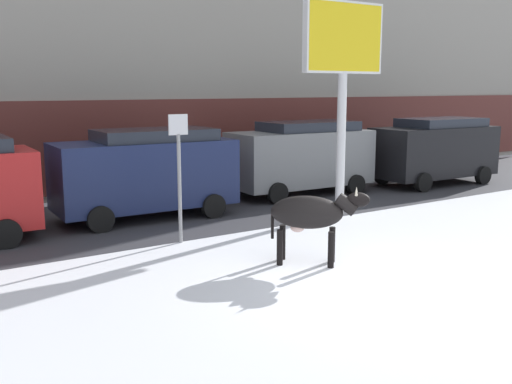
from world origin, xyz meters
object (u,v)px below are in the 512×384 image
object	(u,v)px
car_navy_van	(146,171)
car_black_van	(435,149)
car_grey_van	(301,156)
street_sign	(179,168)
billboard	(344,51)
cow_black	(310,214)

from	to	relation	value
car_navy_van	car_black_van	distance (m)	10.63
car_grey_van	street_sign	distance (m)	6.71
billboard	car_grey_van	size ratio (longest dim) A/B	1.19
car_grey_van	car_black_van	distance (m)	5.24
billboard	car_black_van	xyz separation A→B (m)	(6.07, 1.92, -3.07)
car_black_van	street_sign	world-z (taller)	street_sign
cow_black	car_navy_van	world-z (taller)	car_navy_van
billboard	car_black_van	size ratio (longest dim) A/B	1.19
cow_black	car_navy_van	size ratio (longest dim) A/B	0.36
cow_black	billboard	size ratio (longest dim) A/B	0.30
car_black_van	cow_black	bearing A→B (deg)	-152.24
car_black_van	street_sign	bearing A→B (deg)	-168.43
billboard	car_navy_van	world-z (taller)	billboard
street_sign	cow_black	bearing A→B (deg)	-63.31
cow_black	car_navy_van	distance (m)	5.66
street_sign	billboard	bearing A→B (deg)	3.85
billboard	street_sign	size ratio (longest dim) A/B	1.97
car_grey_van	street_sign	xyz separation A→B (m)	(-5.85, -3.25, 0.43)
car_grey_van	street_sign	size ratio (longest dim) A/B	1.65
car_navy_van	street_sign	size ratio (longest dim) A/B	1.65
billboard	car_grey_van	xyz separation A→B (m)	(0.93, 2.92, -3.07)
billboard	street_sign	xyz separation A→B (m)	(-4.93, -0.33, -2.64)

